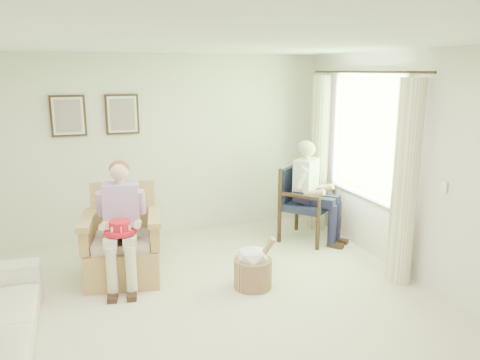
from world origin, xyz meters
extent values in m
plane|color=beige|center=(0.00, 0.00, 0.00)|extent=(5.50, 5.50, 0.00)
cube|color=silver|center=(0.00, 2.75, 1.30)|extent=(5.00, 0.04, 2.60)
cube|color=silver|center=(2.50, 0.00, 1.30)|extent=(0.04, 5.50, 2.60)
cube|color=white|center=(0.00, 0.00, 2.60)|extent=(5.00, 5.50, 0.02)
cube|color=#2D6B23|center=(2.47, 1.20, 1.55)|extent=(0.02, 1.40, 1.50)
cube|color=white|center=(2.46, 1.20, 2.33)|extent=(0.04, 1.52, 0.06)
cube|color=white|center=(2.46, 1.20, 0.77)|extent=(0.04, 1.52, 0.06)
cylinder|color=#382114|center=(2.37, 1.20, 2.35)|extent=(0.03, 2.50, 0.03)
cylinder|color=#F3E4BE|center=(2.33, 0.22, 1.15)|extent=(0.34, 0.34, 2.30)
cylinder|color=#F3E4BE|center=(2.33, 2.18, 1.15)|extent=(0.34, 0.34, 2.30)
cube|color=#382114|center=(-1.15, 2.72, 1.78)|extent=(0.45, 0.03, 0.55)
cube|color=silver|center=(-1.15, 2.70, 1.78)|extent=(0.39, 0.01, 0.49)
cube|color=tan|center=(-1.15, 2.69, 1.78)|extent=(0.33, 0.01, 0.43)
cube|color=#382114|center=(-0.45, 2.72, 1.78)|extent=(0.45, 0.03, 0.55)
cube|color=silver|center=(-0.45, 2.70, 1.78)|extent=(0.39, 0.01, 0.49)
cube|color=tan|center=(-0.45, 2.69, 1.78)|extent=(0.33, 0.01, 0.43)
cube|color=tan|center=(-0.65, 1.30, 0.21)|extent=(0.81, 0.79, 0.42)
cube|color=beige|center=(-0.65, 1.27, 0.47)|extent=(0.62, 0.60, 0.10)
cube|color=tan|center=(-0.65, 1.64, 0.77)|extent=(0.75, 0.23, 0.63)
cube|color=tan|center=(-1.03, 1.30, 0.58)|extent=(0.10, 0.73, 0.30)
cube|color=tan|center=(-0.28, 1.30, 0.58)|extent=(0.10, 0.73, 0.30)
cylinder|color=black|center=(1.64, 1.49, 0.22)|extent=(0.06, 0.06, 0.45)
cylinder|color=black|center=(2.26, 1.49, 0.22)|extent=(0.06, 0.06, 0.45)
cylinder|color=black|center=(1.64, 2.06, 0.22)|extent=(0.06, 0.06, 0.45)
cylinder|color=black|center=(2.26, 2.06, 0.22)|extent=(0.06, 0.06, 0.45)
cube|color=#181E34|center=(1.95, 1.78, 0.50)|extent=(0.59, 0.57, 0.10)
cube|color=#181E34|center=(1.95, 2.05, 0.78)|extent=(0.55, 0.07, 0.51)
cube|color=beige|center=(-0.65, 1.27, 0.63)|extent=(0.40, 0.26, 0.16)
cube|color=#B990CC|center=(-0.65, 1.29, 0.91)|extent=(0.39, 0.24, 0.46)
sphere|color=#DDAD8E|center=(-0.65, 1.28, 1.28)|extent=(0.21, 0.21, 0.21)
ellipsoid|color=brown|center=(-0.65, 1.31, 1.31)|extent=(0.22, 0.22, 0.18)
cube|color=beige|center=(-0.75, 1.05, 0.58)|extent=(0.14, 0.44, 0.13)
cube|color=beige|center=(-0.55, 1.05, 0.58)|extent=(0.14, 0.44, 0.13)
cylinder|color=beige|center=(-0.75, 0.85, 0.30)|extent=(0.12, 0.12, 0.53)
cylinder|color=beige|center=(-0.55, 0.85, 0.30)|extent=(0.12, 0.12, 0.53)
cube|color=#191733|center=(1.95, 1.78, 0.66)|extent=(0.40, 0.26, 0.16)
cube|color=white|center=(1.95, 1.80, 0.94)|extent=(0.39, 0.24, 0.46)
sphere|color=#DDAD8E|center=(1.95, 1.79, 1.31)|extent=(0.21, 0.21, 0.21)
ellipsoid|color=#B7B2AD|center=(1.95, 1.81, 1.34)|extent=(0.22, 0.22, 0.18)
cube|color=#191733|center=(1.85, 1.56, 0.61)|extent=(0.14, 0.44, 0.13)
cube|color=#191733|center=(2.05, 1.56, 0.61)|extent=(0.14, 0.44, 0.13)
cylinder|color=#191733|center=(1.85, 1.36, 0.31)|extent=(0.12, 0.12, 0.56)
cylinder|color=#191733|center=(2.05, 1.36, 0.31)|extent=(0.12, 0.12, 0.56)
cylinder|color=red|center=(-0.70, 1.00, 0.68)|extent=(0.34, 0.34, 0.04)
cylinder|color=red|center=(-0.70, 1.00, 0.74)|extent=(0.23, 0.23, 0.12)
cube|color=white|center=(-0.58, 1.00, 0.74)|extent=(0.04, 0.01, 0.05)
cube|color=white|center=(-0.61, 1.08, 0.74)|extent=(0.04, 0.04, 0.05)
cube|color=white|center=(-0.70, 1.12, 0.74)|extent=(0.01, 0.04, 0.05)
cube|color=white|center=(-0.78, 1.08, 0.74)|extent=(0.04, 0.04, 0.05)
cube|color=white|center=(-0.82, 1.00, 0.74)|extent=(0.04, 0.01, 0.05)
cube|color=white|center=(-0.78, 0.91, 0.74)|extent=(0.04, 0.04, 0.05)
cube|color=white|center=(-0.70, 0.88, 0.74)|extent=(0.01, 0.04, 0.05)
cube|color=white|center=(-0.61, 0.91, 0.74)|extent=(0.04, 0.04, 0.05)
cylinder|color=tan|center=(0.68, 0.60, 0.17)|extent=(0.54, 0.54, 0.33)
ellipsoid|color=white|center=(0.68, 0.60, 0.38)|extent=(0.38, 0.38, 0.23)
cylinder|color=#A57F56|center=(0.77, 0.55, 0.38)|extent=(0.17, 0.30, 0.49)
camera|label=1|loc=(-1.05, -3.92, 2.37)|focal=35.00mm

